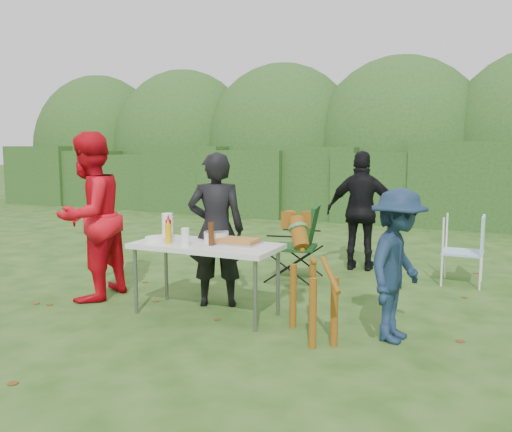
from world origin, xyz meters
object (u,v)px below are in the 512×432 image
at_px(mustard_bottle, 168,234).
at_px(beer_bottle, 211,234).
at_px(person_red_jacket, 90,216).
at_px(person_black_puffy, 362,211).
at_px(lawn_chair, 463,249).
at_px(ketchup_bottle, 168,230).
at_px(folding_table, 206,249).
at_px(dog, 313,279).
at_px(child, 397,265).
at_px(person_cook, 216,230).
at_px(camping_chair, 294,243).
at_px(paper_towel_roll, 167,225).

xyz_separation_m(mustard_bottle, beer_bottle, (0.44, 0.10, 0.02)).
relative_size(person_red_jacket, mustard_bottle, 9.43).
xyz_separation_m(person_black_puffy, lawn_chair, (1.35, -0.26, -0.39)).
distance_m(lawn_chair, ketchup_bottle, 3.70).
height_order(folding_table, dog, dog).
height_order(child, mustard_bottle, child).
bearing_deg(mustard_bottle, dog, -0.28).
xyz_separation_m(person_cook, lawn_chair, (2.37, 2.09, -0.39)).
height_order(child, lawn_chair, child).
xyz_separation_m(folding_table, person_cook, (-0.06, 0.33, 0.15)).
relative_size(person_black_puffy, child, 1.22).
relative_size(camping_chair, beer_bottle, 4.09).
height_order(folding_table, beer_bottle, beer_bottle).
bearing_deg(person_cook, lawn_chair, -162.87).
relative_size(camping_chair, paper_towel_roll, 3.77).
relative_size(person_cook, ketchup_bottle, 7.57).
relative_size(person_red_jacket, ketchup_bottle, 8.57).
height_order(person_red_jacket, ketchup_bottle, person_red_jacket).
bearing_deg(lawn_chair, child, 80.80).
xyz_separation_m(folding_table, ketchup_bottle, (-0.45, -0.01, 0.16)).
bearing_deg(person_black_puffy, person_cook, 59.30).
xyz_separation_m(person_red_jacket, ketchup_bottle, (1.03, 0.02, -0.09)).
height_order(camping_chair, mustard_bottle, camping_chair).
xyz_separation_m(child, lawn_chair, (0.40, 2.38, -0.24)).
height_order(folding_table, person_red_jacket, person_red_jacket).
distance_m(person_black_puffy, child, 2.80).
height_order(lawn_chair, paper_towel_roll, paper_towel_roll).
distance_m(beer_bottle, paper_towel_roll, 0.73).
bearing_deg(paper_towel_roll, folding_table, -17.70).
bearing_deg(mustard_bottle, paper_towel_roll, 124.54).
distance_m(person_black_puffy, camping_chair, 1.19).
distance_m(camping_chair, ketchup_bottle, 1.93).
bearing_deg(person_cook, paper_towel_roll, -9.72).
xyz_separation_m(mustard_bottle, paper_towel_roll, (-0.24, 0.35, 0.03)).
distance_m(person_cook, paper_towel_roll, 0.55).
relative_size(person_red_jacket, lawn_chair, 2.14).
bearing_deg(person_red_jacket, ketchup_bottle, 88.66).
bearing_deg(lawn_chair, mustard_bottle, 44.52).
distance_m(person_red_jacket, dog, 2.72).
xyz_separation_m(child, dog, (-0.71, -0.21, -0.15)).
bearing_deg(person_black_puffy, child, 102.66).
relative_size(dog, ketchup_bottle, 5.08).
relative_size(folding_table, lawn_chair, 1.70).
bearing_deg(dog, ketchup_bottle, 46.23).
bearing_deg(beer_bottle, child, 3.32).
height_order(child, paper_towel_roll, child).
bearing_deg(person_black_puffy, mustard_bottle, 58.08).
xyz_separation_m(person_cook, paper_towel_roll, (-0.53, -0.14, 0.04)).
bearing_deg(lawn_chair, person_cook, 41.75).
distance_m(person_cook, person_red_jacket, 1.47).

